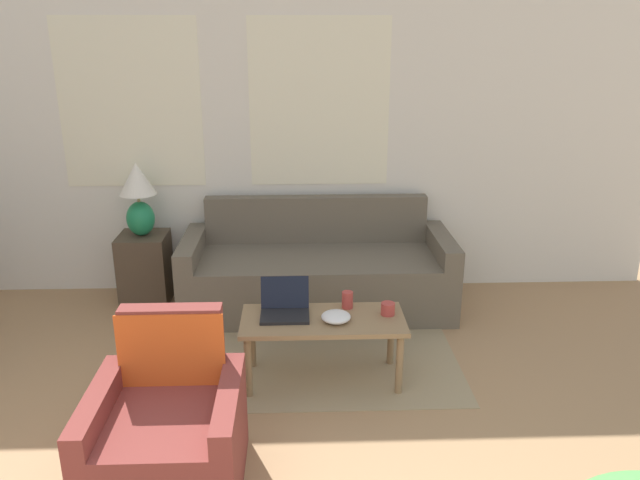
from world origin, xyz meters
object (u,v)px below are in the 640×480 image
(coffee_table, at_px, (323,326))
(laptop, at_px, (285,307))
(cup_navy, at_px, (347,300))
(table_lamp, at_px, (138,195))
(snack_bowl, at_px, (336,317))
(cup_yellow, at_px, (388,309))
(armchair, at_px, (169,434))
(couch, at_px, (317,274))

(coffee_table, xyz_separation_m, laptop, (-0.23, 0.06, 0.10))
(coffee_table, height_order, cup_navy, cup_navy)
(table_lamp, xyz_separation_m, coffee_table, (1.37, -1.25, -0.52))
(snack_bowl, bearing_deg, cup_navy, 66.18)
(coffee_table, height_order, cup_yellow, cup_yellow)
(snack_bowl, bearing_deg, table_lamp, 138.17)
(cup_yellow, bearing_deg, snack_bowl, -165.82)
(armchair, bearing_deg, laptop, 60.16)
(couch, relative_size, coffee_table, 2.06)
(armchair, distance_m, table_lamp, 2.32)
(table_lamp, bearing_deg, snack_bowl, -41.83)
(cup_navy, distance_m, cup_yellow, 0.27)
(cup_navy, xyz_separation_m, snack_bowl, (-0.08, -0.19, -0.02))
(laptop, height_order, cup_yellow, laptop)
(couch, distance_m, armchair, 2.16)
(table_lamp, relative_size, snack_bowl, 3.24)
(couch, relative_size, armchair, 2.56)
(cup_navy, xyz_separation_m, cup_yellow, (0.24, -0.11, -0.02))
(snack_bowl, bearing_deg, armchair, -135.25)
(snack_bowl, bearing_deg, cup_yellow, 14.18)
(laptop, distance_m, cup_navy, 0.40)
(armchair, relative_size, table_lamp, 1.40)
(table_lamp, distance_m, cup_navy, 1.94)
(table_lamp, relative_size, cup_navy, 5.35)
(laptop, height_order, cup_navy, laptop)
(couch, height_order, armchair, couch)
(coffee_table, relative_size, cup_yellow, 11.59)
(armchair, relative_size, cup_yellow, 9.35)
(laptop, height_order, snack_bowl, laptop)
(cup_navy, relative_size, cup_yellow, 1.25)
(cup_navy, height_order, cup_yellow, cup_navy)
(couch, relative_size, snack_bowl, 11.56)
(table_lamp, bearing_deg, cup_navy, -35.83)
(armchair, bearing_deg, coffee_table, 48.88)
(cup_navy, bearing_deg, coffee_table, -137.68)
(table_lamp, distance_m, laptop, 1.70)
(snack_bowl, bearing_deg, couch, 93.64)
(table_lamp, distance_m, cup_yellow, 2.20)
(couch, distance_m, table_lamp, 1.52)
(cup_yellow, relative_size, snack_bowl, 0.48)
(coffee_table, bearing_deg, table_lamp, 137.60)
(armchair, bearing_deg, table_lamp, 105.47)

